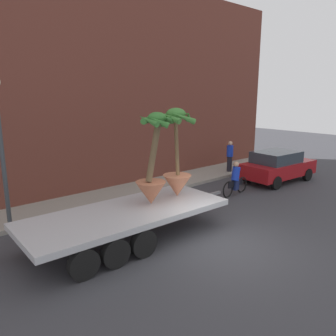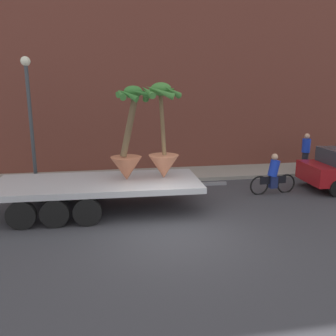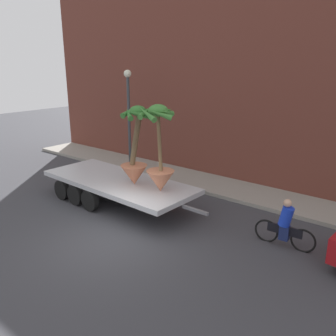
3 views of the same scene
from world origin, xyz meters
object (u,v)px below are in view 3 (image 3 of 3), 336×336
object	(u,v)px
cyclist	(285,226)
street_lamp	(129,108)
potted_palm_rear	(159,157)
potted_palm_middle	(135,157)
flatbed_trailer	(114,183)

from	to	relation	value
cyclist	street_lamp	world-z (taller)	street_lamp
potted_palm_rear	cyclist	distance (m)	4.59
street_lamp	potted_palm_rear	bearing A→B (deg)	-34.55
potted_palm_middle	street_lamp	world-z (taller)	street_lamp
flatbed_trailer	cyclist	bearing A→B (deg)	6.68
cyclist	potted_palm_middle	bearing A→B (deg)	-171.46
potted_palm_middle	street_lamp	size ratio (longest dim) A/B	0.60
flatbed_trailer	cyclist	distance (m)	6.61
flatbed_trailer	potted_palm_middle	distance (m)	1.77
cyclist	flatbed_trailer	bearing A→B (deg)	-173.32
potted_palm_rear	cyclist	world-z (taller)	potted_palm_rear
potted_palm_middle	cyclist	distance (m)	5.58
potted_palm_rear	cyclist	bearing A→B (deg)	9.80
potted_palm_middle	flatbed_trailer	bearing A→B (deg)	178.43
flatbed_trailer	street_lamp	bearing A→B (deg)	125.48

